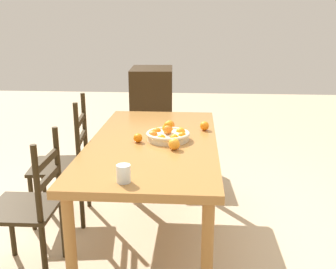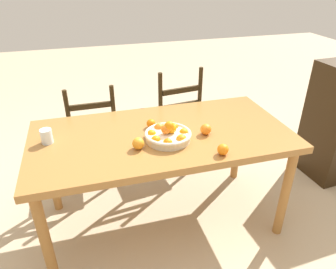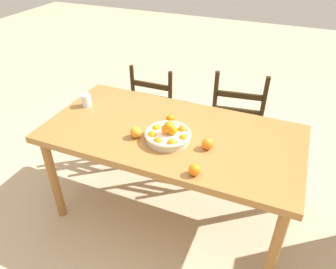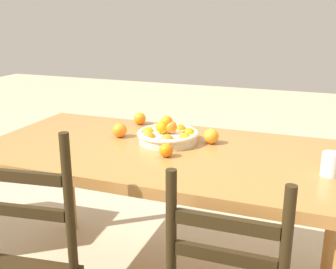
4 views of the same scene
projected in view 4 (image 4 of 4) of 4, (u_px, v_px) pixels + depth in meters
dining_table at (164, 164)px, 1.95m from camera, size 1.74×0.87×0.78m
fruit_bowl at (168, 135)px, 2.01m from camera, size 0.30×0.30×0.13m
orange_loose_0 at (120, 130)px, 2.09m from camera, size 0.07×0.07×0.07m
orange_loose_1 at (140, 119)px, 2.33m from camera, size 0.07×0.07×0.07m
orange_loose_2 at (211, 136)px, 1.99m from camera, size 0.07×0.07×0.07m
orange_loose_3 at (166, 150)px, 1.81m from camera, size 0.06×0.06×0.06m
drinking_glass at (331, 164)px, 1.60m from camera, size 0.07×0.07×0.09m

